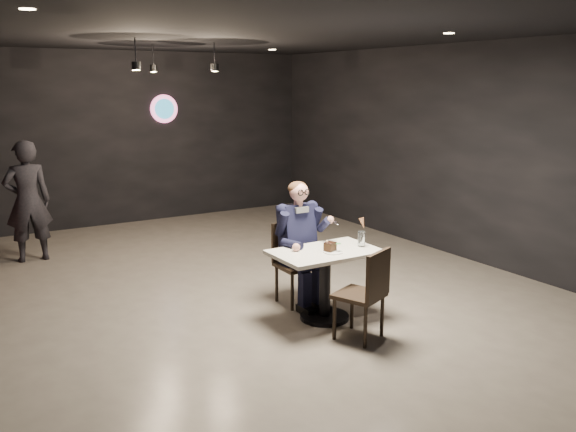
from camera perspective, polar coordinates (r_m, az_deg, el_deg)
floor at (r=7.26m, az=-4.78°, el=-7.44°), size 9.00×9.00×0.00m
wall_sign at (r=11.28m, az=-11.53°, el=9.80°), size 0.50×0.06×0.50m
pendant_lights at (r=8.69m, az=-11.21°, el=14.94°), size 1.40×1.20×0.36m
main_table at (r=6.45m, az=3.47°, el=-6.45°), size 1.10×0.70×0.75m
chair_far at (r=6.87m, az=0.87°, el=-4.52°), size 0.42×0.46×0.92m
chair_near at (r=5.98m, az=6.66°, el=-7.19°), size 0.57×0.59×0.92m
seated_man at (r=6.79m, az=0.88°, el=-2.42°), size 0.60×0.80×1.44m
dessert_plate at (r=6.27m, az=4.23°, el=-3.39°), size 0.20×0.20×0.01m
cake_slice at (r=6.29m, az=3.96°, el=-2.90°), size 0.14×0.12×0.08m
mint_leaf at (r=6.27m, az=4.76°, el=-2.58°), size 0.06×0.04×0.01m
sundae_glass at (r=6.52m, az=6.87°, el=-2.13°), size 0.07×0.07×0.17m
wafer_cone at (r=6.53m, az=7.00°, el=-0.68°), size 0.07×0.07×0.12m
passerby at (r=9.18m, az=-23.17°, el=1.28°), size 0.63×0.41×1.70m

